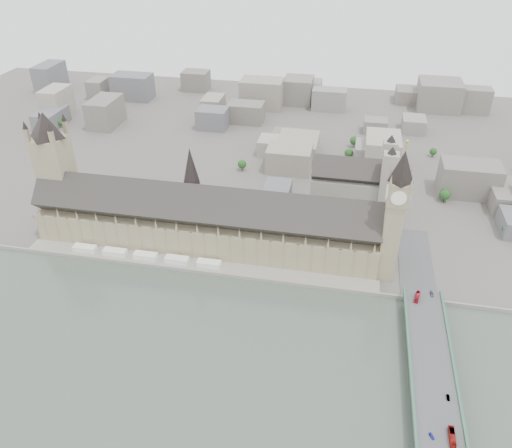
% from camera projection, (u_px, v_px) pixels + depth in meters
% --- Properties ---
extents(ground, '(900.00, 900.00, 0.00)m').
position_uv_depth(ground, '(199.00, 261.00, 380.61)').
color(ground, '#595651').
rests_on(ground, ground).
extents(embankment_wall, '(600.00, 1.50, 3.00)m').
position_uv_depth(embankment_wall, '(193.00, 271.00, 367.44)').
color(embankment_wall, gray).
rests_on(embankment_wall, ground).
extents(river_terrace, '(270.00, 15.00, 2.00)m').
position_uv_depth(river_terrace, '(196.00, 265.00, 373.89)').
color(river_terrace, gray).
rests_on(river_terrace, ground).
extents(terrace_tents, '(118.00, 7.00, 4.00)m').
position_uv_depth(terrace_tents, '(146.00, 256.00, 379.23)').
color(terrace_tents, white).
rests_on(terrace_tents, river_terrace).
extents(palace_of_westminster, '(265.00, 40.73, 55.44)m').
position_uv_depth(palace_of_westminster, '(205.00, 222.00, 384.51)').
color(palace_of_westminster, tan).
rests_on(palace_of_westminster, ground).
extents(elizabeth_tower, '(17.00, 17.00, 107.50)m').
position_uv_depth(elizabeth_tower, '(396.00, 208.00, 333.02)').
color(elizabeth_tower, tan).
rests_on(elizabeth_tower, ground).
extents(victoria_tower, '(30.00, 30.00, 100.00)m').
position_uv_depth(victoria_tower, '(55.00, 167.00, 392.08)').
color(victoria_tower, tan).
rests_on(victoria_tower, ground).
extents(central_tower, '(13.00, 13.00, 48.00)m').
position_uv_depth(central_tower, '(191.00, 176.00, 372.23)').
color(central_tower, gray).
rests_on(central_tower, ground).
extents(westminster_bridge, '(25.00, 325.00, 10.25)m').
position_uv_depth(westminster_bridge, '(431.00, 380.00, 279.17)').
color(westminster_bridge, '#474749').
rests_on(westminster_bridge, ground).
extents(bridge_parapets, '(25.00, 235.00, 1.15)m').
position_uv_depth(bridge_parapets, '(442.00, 445.00, 239.42)').
color(bridge_parapets, '#3A694F').
rests_on(bridge_parapets, westminster_bridge).
extents(westminster_abbey, '(68.00, 36.00, 64.00)m').
position_uv_depth(westminster_abbey, '(354.00, 187.00, 427.04)').
color(westminster_abbey, gray).
rests_on(westminster_abbey, ground).
extents(city_skyline_inland, '(720.00, 360.00, 38.00)m').
position_uv_depth(city_skyline_inland, '(260.00, 121.00, 572.10)').
color(city_skyline_inland, gray).
rests_on(city_skyline_inland, ground).
extents(park_trees, '(110.00, 30.00, 15.00)m').
position_uv_depth(park_trees, '(208.00, 211.00, 427.60)').
color(park_trees, '#1A4B1C').
rests_on(park_trees, ground).
extents(red_bus_north, '(4.83, 11.15, 3.02)m').
position_uv_depth(red_bus_north, '(417.00, 297.00, 328.03)').
color(red_bus_north, '#B51427').
rests_on(red_bus_north, westminster_bridge).
extents(red_bus_south, '(2.83, 11.41, 3.17)m').
position_uv_depth(red_bus_south, '(452.00, 437.00, 242.11)').
color(red_bus_south, '#A11914').
rests_on(red_bus_south, westminster_bridge).
extents(car_blue, '(2.90, 4.05, 1.28)m').
position_uv_depth(car_blue, '(432.00, 436.00, 243.46)').
color(car_blue, '#1A29AB').
rests_on(car_blue, westminster_bridge).
extents(car_silver, '(1.39, 3.90, 1.28)m').
position_uv_depth(car_silver, '(448.00, 397.00, 262.41)').
color(car_silver, gray).
rests_on(car_silver, westminster_bridge).
extents(car_approach, '(2.53, 5.41, 1.53)m').
position_uv_depth(car_approach, '(432.00, 294.00, 331.57)').
color(car_approach, gray).
rests_on(car_approach, westminster_bridge).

